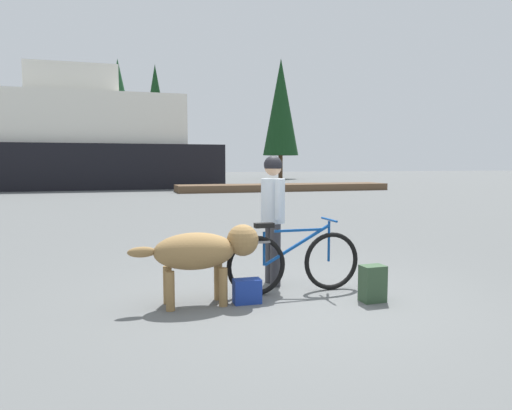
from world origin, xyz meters
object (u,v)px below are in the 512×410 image
ferry_boat (41,143)px  dog (203,251)px  person_cyclist (273,207)px  bicycle (294,261)px  handbag_pannier (247,291)px  backpack (373,284)px

ferry_boat → dog: bearing=-79.0°
dog → ferry_boat: ferry_boat is taller
person_cyclist → ferry_boat: ferry_boat is taller
bicycle → handbag_pannier: 0.78m
dog → backpack: dog is taller
handbag_pannier → person_cyclist: bearing=52.5°
dog → backpack: (1.93, -0.47, -0.41)m
backpack → bicycle: bearing=140.5°
backpack → handbag_pannier: size_ratio=1.35×
person_cyclist → handbag_pannier: size_ratio=5.42×
handbag_pannier → ferry_boat: (-6.06, 28.75, 2.79)m
person_cyclist → backpack: 1.63m
person_cyclist → handbag_pannier: 1.29m
person_cyclist → handbag_pannier: person_cyclist is taller
backpack → ferry_boat: bearing=104.4°
backpack → handbag_pannier: backpack is taller
bicycle → ferry_boat: (-6.74, 28.49, 2.53)m
backpack → handbag_pannier: 1.49m
handbag_pannier → ferry_boat: ferry_boat is taller
dog → ferry_boat: (-5.57, 28.64, 2.31)m
person_cyclist → ferry_boat: bearing=103.3°
bicycle → dog: size_ratio=1.17×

